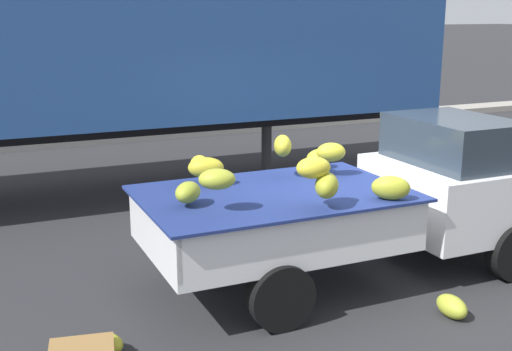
{
  "coord_description": "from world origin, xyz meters",
  "views": [
    {
      "loc": [
        -4.04,
        -5.98,
        2.88
      ],
      "look_at": [
        -1.4,
        -0.17,
        1.26
      ],
      "focal_mm": 45.62,
      "sensor_mm": 36.0,
      "label": 1
    }
  ],
  "objects_px": {
    "fallen_banana_bunch_by_wheel": "(452,306)",
    "fallen_banana_bunch_near_tailgate": "(108,344)",
    "semi_trailer": "(61,34)",
    "pickup_truck": "(422,191)"
  },
  "relations": [
    {
      "from": "semi_trailer",
      "to": "fallen_banana_bunch_by_wheel",
      "type": "xyz_separation_m",
      "value": [
        2.66,
        -5.72,
        -2.43
      ]
    },
    {
      "from": "pickup_truck",
      "to": "fallen_banana_bunch_near_tailgate",
      "type": "distance_m",
      "value": 3.88
    },
    {
      "from": "semi_trailer",
      "to": "pickup_truck",
      "type": "bearing_deg",
      "value": -53.1
    },
    {
      "from": "fallen_banana_bunch_by_wheel",
      "to": "fallen_banana_bunch_near_tailgate",
      "type": "bearing_deg",
      "value": 167.79
    },
    {
      "from": "pickup_truck",
      "to": "semi_trailer",
      "type": "distance_m",
      "value": 5.76
    },
    {
      "from": "pickup_truck",
      "to": "fallen_banana_bunch_by_wheel",
      "type": "distance_m",
      "value": 1.59
    },
    {
      "from": "fallen_banana_bunch_by_wheel",
      "to": "semi_trailer",
      "type": "bearing_deg",
      "value": 114.98
    },
    {
      "from": "fallen_banana_bunch_near_tailgate",
      "to": "fallen_banana_bunch_by_wheel",
      "type": "xyz_separation_m",
      "value": [
        3.17,
        -0.69,
        0.02
      ]
    },
    {
      "from": "semi_trailer",
      "to": "fallen_banana_bunch_by_wheel",
      "type": "height_order",
      "value": "semi_trailer"
    },
    {
      "from": "semi_trailer",
      "to": "fallen_banana_bunch_by_wheel",
      "type": "bearing_deg",
      "value": -64.17
    }
  ]
}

